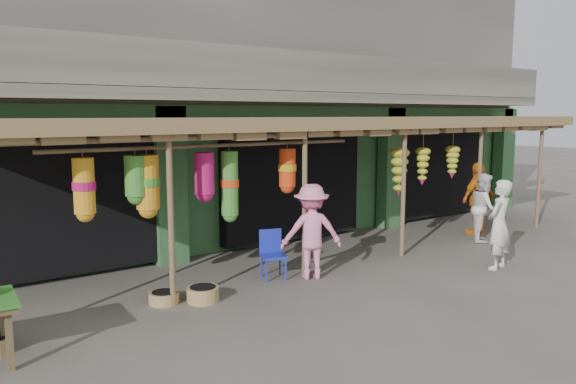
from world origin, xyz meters
TOP-DOWN VIEW (x-y plane):
  - ground at (0.00, 0.00)m, footprint 80.00×80.00m
  - building at (-0.00, 4.87)m, footprint 16.40×6.80m
  - awning at (-0.17, 0.80)m, footprint 14.00×2.70m
  - blue_chair at (-1.98, 0.11)m, footprint 0.51×0.52m
  - basket_mid at (-4.08, -0.04)m, footprint 0.59×0.59m
  - basket_right at (-3.56, -0.31)m, footprint 0.57×0.57m
  - person_front at (1.73, -1.89)m, footprint 0.68×0.52m
  - person_right at (3.48, -0.37)m, footprint 0.95×0.93m
  - person_vendor at (4.00, 0.16)m, footprint 1.04×0.49m
  - person_shopper at (-1.44, -0.32)m, footprint 1.24×1.03m

SIDE VIEW (x-z plane):
  - ground at x=0.00m, z-range 0.00..0.00m
  - basket_mid at x=-4.08m, z-range 0.00..0.18m
  - basket_right at x=-3.56m, z-range 0.00..0.23m
  - blue_chair at x=-1.98m, z-range 0.05..0.90m
  - person_right at x=3.48m, z-range 0.00..1.55m
  - person_shopper at x=-1.44m, z-range 0.00..1.66m
  - person_front at x=1.73m, z-range 0.00..1.67m
  - person_vendor at x=4.00m, z-range 0.00..1.73m
  - awning at x=-0.17m, z-range 1.18..3.97m
  - building at x=0.00m, z-range -0.13..6.87m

